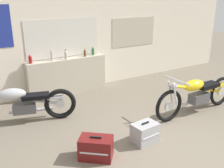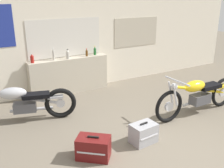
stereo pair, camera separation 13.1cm
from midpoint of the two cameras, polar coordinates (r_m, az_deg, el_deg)
ground_plane at (r=4.29m, az=15.35°, el=-14.74°), size 24.00×24.00×0.00m
wall_back at (r=6.59m, az=-6.20°, el=10.87°), size 10.00×0.07×2.80m
sill_counter at (r=6.49m, az=-8.70°, el=1.84°), size 1.95×0.28×0.87m
bottle_leftmost at (r=6.10m, az=-16.42°, el=5.32°), size 0.08×0.08×0.22m
bottle_left_center at (r=6.23m, az=-12.02°, el=6.29°), size 0.06×0.06×0.29m
bottle_center at (r=6.30m, az=-9.03°, el=6.36°), size 0.07×0.07×0.23m
bottle_right_center at (r=6.51m, az=-4.95°, el=6.78°), size 0.06×0.06×0.19m
bottle_rightmost at (r=6.64m, az=-3.18°, el=7.18°), size 0.06×0.06×0.22m
motorcycle_silver at (r=5.22m, az=-18.61°, el=-3.88°), size 2.03×0.83×0.77m
motorcycle_yellow at (r=5.57m, az=18.84°, el=-2.19°), size 2.15×0.64×0.82m
hard_case_darkred at (r=4.01m, az=-3.10°, el=-13.67°), size 0.57×0.54×0.36m
hard_case_silver at (r=4.41m, az=7.73°, el=-10.58°), size 0.44×0.33×0.36m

